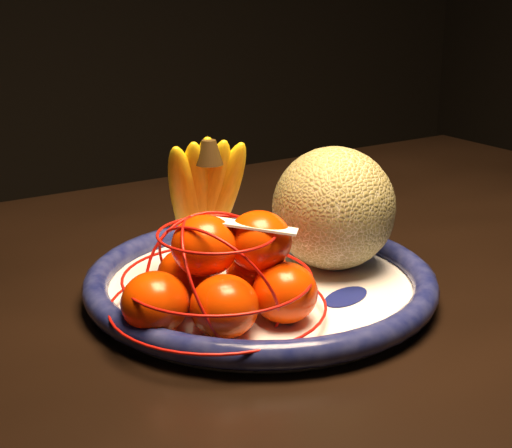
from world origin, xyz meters
name	(u,v)px	position (x,y,z in m)	size (l,w,h in m)	color
dining_table	(211,391)	(-0.11, -0.09, 0.69)	(1.66, 1.12, 0.77)	black
fruit_bowl	(260,283)	(-0.05, -0.08, 0.79)	(0.34, 0.34, 0.03)	white
cantaloupe	(334,208)	(0.04, -0.07, 0.85)	(0.12, 0.12, 0.12)	olive
banana_bunch	(203,197)	(-0.08, -0.03, 0.86)	(0.10, 0.10, 0.15)	yellow
mandarin_bag	(224,278)	(-0.11, -0.14, 0.82)	(0.25, 0.25, 0.12)	#FC2F00
price_tag	(255,226)	(-0.08, -0.14, 0.87)	(0.07, 0.03, 0.00)	white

